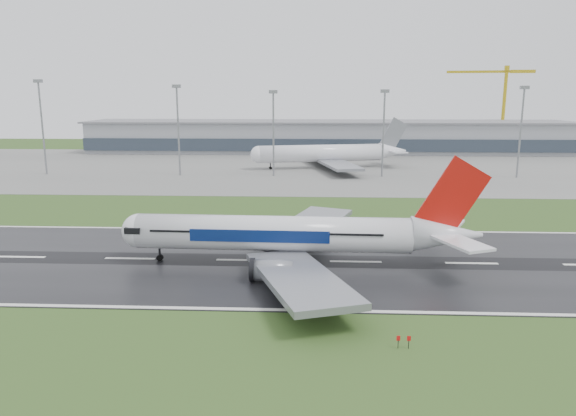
{
  "coord_description": "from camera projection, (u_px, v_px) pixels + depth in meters",
  "views": [
    {
      "loc": [
        -7.73,
        -88.87,
        28.54
      ],
      "look_at": [
        -12.38,
        12.0,
        7.0
      ],
      "focal_mm": 33.03,
      "sensor_mm": 36.0,
      "label": 1
    }
  ],
  "objects": [
    {
      "name": "ground",
      "position": [
        356.0,
        262.0,
        92.43
      ],
      "size": [
        520.0,
        520.0,
        0.0
      ],
      "primitive_type": "plane",
      "color": "#2A471A",
      "rests_on": "ground"
    },
    {
      "name": "runway",
      "position": [
        356.0,
        262.0,
        92.42
      ],
      "size": [
        400.0,
        45.0,
        0.1
      ],
      "primitive_type": "cube",
      "color": "black",
      "rests_on": "ground"
    },
    {
      "name": "apron",
      "position": [
        331.0,
        167.0,
        214.54
      ],
      "size": [
        400.0,
        130.0,
        0.08
      ],
      "primitive_type": "cube",
      "color": "slate",
      "rests_on": "ground"
    },
    {
      "name": "terminal",
      "position": [
        328.0,
        137.0,
        271.6
      ],
      "size": [
        240.0,
        36.0,
        15.0
      ],
      "primitive_type": "cube",
      "color": "gray",
      "rests_on": "ground"
    },
    {
      "name": "main_airliner",
      "position": [
        298.0,
        213.0,
        89.3
      ],
      "size": [
        62.91,
        60.08,
        18.09
      ],
      "primitive_type": null,
      "rotation": [
        0.0,
        0.0,
        -0.03
      ],
      "color": "silver",
      "rests_on": "runway"
    },
    {
      "name": "parked_airliner",
      "position": [
        327.0,
        144.0,
        209.79
      ],
      "size": [
        77.09,
        73.75,
        19.04
      ],
      "primitive_type": null,
      "rotation": [
        0.0,
        0.0,
        0.23
      ],
      "color": "white",
      "rests_on": "apron"
    },
    {
      "name": "tower_crane",
      "position": [
        504.0,
        108.0,
        279.08
      ],
      "size": [
        44.04,
        8.62,
        43.63
      ],
      "primitive_type": null,
      "rotation": [
        0.0,
        0.0,
        -0.14
      ],
      "color": "gold",
      "rests_on": "ground"
    },
    {
      "name": "floodmast_0",
      "position": [
        43.0,
        129.0,
        191.44
      ],
      "size": [
        0.64,
        0.64,
        32.91
      ],
      "primitive_type": "cylinder",
      "color": "gray",
      "rests_on": "ground"
    },
    {
      "name": "floodmast_1",
      "position": [
        178.0,
        132.0,
        189.4
      ],
      "size": [
        0.64,
        0.64,
        31.05
      ],
      "primitive_type": "cylinder",
      "color": "gray",
      "rests_on": "ground"
    },
    {
      "name": "floodmast_2",
      "position": [
        273.0,
        135.0,
        188.06
      ],
      "size": [
        0.64,
        0.64,
        29.13
      ],
      "primitive_type": "cylinder",
      "color": "gray",
      "rests_on": "ground"
    },
    {
      "name": "floodmast_3",
      "position": [
        383.0,
        135.0,
        186.29
      ],
      "size": [
        0.64,
        0.64,
        29.34
      ],
      "primitive_type": "cylinder",
      "color": "gray",
      "rests_on": "ground"
    },
    {
      "name": "floodmast_4",
      "position": [
        520.0,
        134.0,
        184.02
      ],
      "size": [
        0.64,
        0.64,
        30.56
      ],
      "primitive_type": "cylinder",
      "color": "gray",
      "rests_on": "ground"
    }
  ]
}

